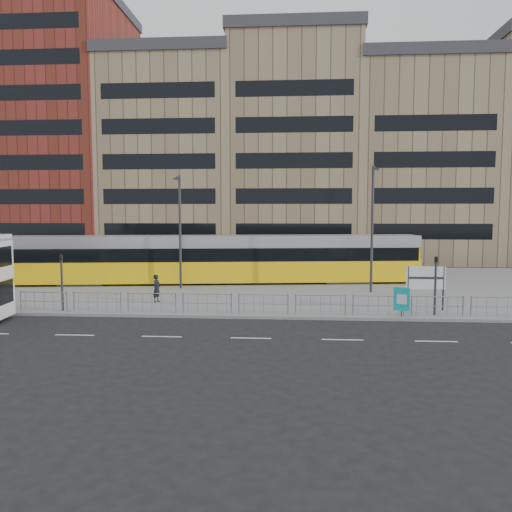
# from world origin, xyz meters

# --- Properties ---
(ground) EXTENTS (120.00, 120.00, 0.00)m
(ground) POSITION_xyz_m (0.00, 0.00, 0.00)
(ground) COLOR black
(ground) RESTS_ON ground
(plaza) EXTENTS (64.00, 24.00, 0.15)m
(plaza) POSITION_xyz_m (0.00, 12.00, 0.07)
(plaza) COLOR gray
(plaza) RESTS_ON ground
(kerb) EXTENTS (64.00, 0.25, 0.17)m
(kerb) POSITION_xyz_m (0.00, 0.05, 0.07)
(kerb) COLOR gray
(kerb) RESTS_ON ground
(building_row) EXTENTS (70.40, 18.40, 31.20)m
(building_row) POSITION_xyz_m (1.55, 34.27, 12.91)
(building_row) COLOR maroon
(building_row) RESTS_ON ground
(pedestrian_barrier) EXTENTS (32.07, 0.07, 1.10)m
(pedestrian_barrier) POSITION_xyz_m (2.00, 0.50, 0.98)
(pedestrian_barrier) COLOR gray
(pedestrian_barrier) RESTS_ON plaza
(road_markings) EXTENTS (62.00, 0.12, 0.01)m
(road_markings) POSITION_xyz_m (1.00, -4.00, 0.01)
(road_markings) COLOR white
(road_markings) RESTS_ON ground
(tram) EXTENTS (30.94, 6.78, 3.63)m
(tram) POSITION_xyz_m (-1.92, 12.00, 1.97)
(tram) COLOR yellow
(tram) RESTS_ON plaza
(station_sign) EXTENTS (2.12, 0.12, 2.43)m
(station_sign) POSITION_xyz_m (11.15, 2.23, 1.83)
(station_sign) COLOR #2D2D30
(station_sign) RESTS_ON plaza
(ad_panel) EXTENTS (0.78, 0.34, 1.52)m
(ad_panel) POSITION_xyz_m (9.47, 0.40, 1.04)
(ad_panel) COLOR #2D2D30
(ad_panel) RESTS_ON plaza
(pedestrian) EXTENTS (0.57, 0.70, 1.66)m
(pedestrian) POSITION_xyz_m (-4.29, 3.66, 0.98)
(pedestrian) COLOR black
(pedestrian) RESTS_ON plaza
(traffic_light_west) EXTENTS (0.20, 0.23, 3.10)m
(traffic_light_west) POSITION_xyz_m (-8.77, 0.75, 2.12)
(traffic_light_west) COLOR #2D2D30
(traffic_light_west) RESTS_ON plaza
(traffic_light_east) EXTENTS (0.16, 0.20, 3.10)m
(traffic_light_east) POSITION_xyz_m (11.29, 0.91, 2.12)
(traffic_light_east) COLOR #2D2D30
(traffic_light_east) RESTS_ON plaza
(lamp_post_west) EXTENTS (0.45, 1.04, 7.97)m
(lamp_post_west) POSITION_xyz_m (-4.06, 9.17, 4.51)
(lamp_post_west) COLOR #2D2D30
(lamp_post_west) RESTS_ON plaza
(lamp_post_east) EXTENTS (0.45, 1.04, 8.47)m
(lamp_post_east) POSITION_xyz_m (9.18, 8.36, 4.76)
(lamp_post_east) COLOR #2D2D30
(lamp_post_east) RESTS_ON plaza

